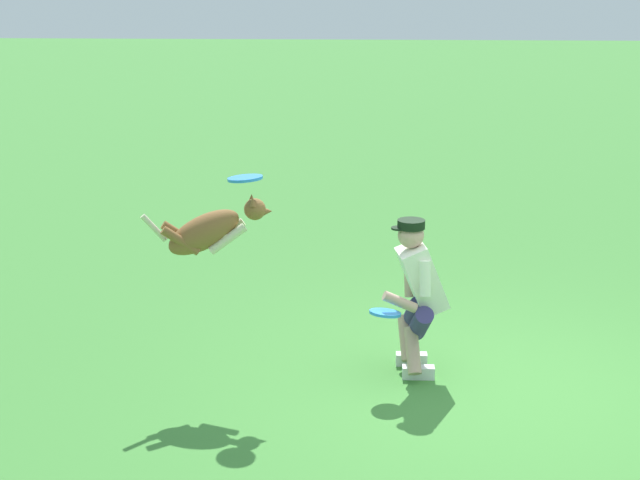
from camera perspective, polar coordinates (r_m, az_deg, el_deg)
The scene contains 5 objects.
ground_plane at distance 8.41m, azimuth 9.34°, elevation -8.29°, with size 60.00×60.00×0.00m, color #408237.
person at distance 8.51m, azimuth 5.30°, elevation -2.78°, with size 0.56×0.66×1.29m.
dog at distance 8.18m, azimuth -5.97°, elevation 0.52°, with size 1.01×0.37×0.53m.
frisbee_flying at distance 8.09m, azimuth -4.09°, elevation 3.36°, with size 0.27×0.27×0.02m, color #2E86E7.
frisbee_held at distance 8.27m, azimuth 3.56°, elevation -3.97°, with size 0.25×0.25×0.02m, color #328FF0.
Camera 1 is at (1.02, 7.61, 3.44)m, focal length 58.97 mm.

